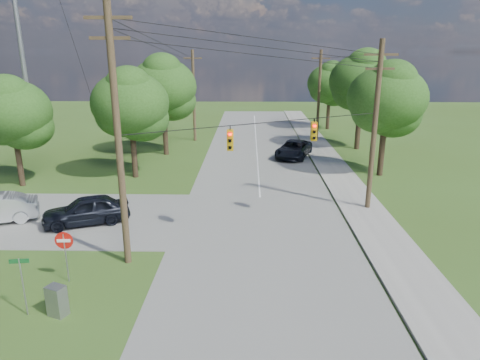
{
  "coord_description": "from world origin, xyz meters",
  "views": [
    {
      "loc": [
        1.23,
        -18.16,
        9.74
      ],
      "look_at": [
        0.72,
        5.0,
        2.79
      ],
      "focal_mm": 32.0,
      "sensor_mm": 36.0,
      "label": 1
    }
  ],
  "objects_px": {
    "pole_ne": "(375,125)",
    "car_main_north": "(294,149)",
    "car_cross_dark": "(86,210)",
    "control_cabinet": "(57,301)",
    "pole_sw": "(118,135)",
    "pole_north_e": "(319,95)",
    "do_not_enter_sign": "(65,246)",
    "pole_north_w": "(194,95)"
  },
  "relations": [
    {
      "from": "pole_ne",
      "to": "car_main_north",
      "type": "relative_size",
      "value": 1.84
    },
    {
      "from": "car_main_north",
      "to": "pole_north_w",
      "type": "bearing_deg",
      "value": 161.99
    },
    {
      "from": "pole_north_w",
      "to": "do_not_enter_sign",
      "type": "height_order",
      "value": "pole_north_w"
    },
    {
      "from": "car_main_north",
      "to": "pole_sw",
      "type": "bearing_deg",
      "value": -95.87
    },
    {
      "from": "do_not_enter_sign",
      "to": "control_cabinet",
      "type": "bearing_deg",
      "value": -79.51
    },
    {
      "from": "pole_north_w",
      "to": "car_main_north",
      "type": "distance_m",
      "value": 13.86
    },
    {
      "from": "pole_sw",
      "to": "pole_north_e",
      "type": "xyz_separation_m",
      "value": [
        13.5,
        29.6,
        -1.1
      ]
    },
    {
      "from": "pole_north_w",
      "to": "do_not_enter_sign",
      "type": "bearing_deg",
      "value": -93.13
    },
    {
      "from": "pole_north_e",
      "to": "car_cross_dark",
      "type": "xyz_separation_m",
      "value": [
        -17.21,
        -24.9,
        -4.26
      ]
    },
    {
      "from": "pole_north_e",
      "to": "car_cross_dark",
      "type": "relative_size",
      "value": 2.04
    },
    {
      "from": "car_cross_dark",
      "to": "control_cabinet",
      "type": "relative_size",
      "value": 3.96
    },
    {
      "from": "pole_ne",
      "to": "control_cabinet",
      "type": "relative_size",
      "value": 8.47
    },
    {
      "from": "pole_north_e",
      "to": "control_cabinet",
      "type": "xyz_separation_m",
      "value": [
        -14.99,
        -34.0,
        -4.51
      ]
    },
    {
      "from": "pole_north_e",
      "to": "do_not_enter_sign",
      "type": "relative_size",
      "value": 4.22
    },
    {
      "from": "pole_north_w",
      "to": "pole_sw",
      "type": "bearing_deg",
      "value": -89.23
    },
    {
      "from": "pole_ne",
      "to": "do_not_enter_sign",
      "type": "xyz_separation_m",
      "value": [
        -15.62,
        -9.49,
        -3.74
      ]
    },
    {
      "from": "pole_ne",
      "to": "car_cross_dark",
      "type": "bearing_deg",
      "value": -170.44
    },
    {
      "from": "control_cabinet",
      "to": "car_cross_dark",
      "type": "bearing_deg",
      "value": 126.42
    },
    {
      "from": "pole_north_e",
      "to": "control_cabinet",
      "type": "relative_size",
      "value": 8.07
    },
    {
      "from": "car_cross_dark",
      "to": "do_not_enter_sign",
      "type": "height_order",
      "value": "do_not_enter_sign"
    },
    {
      "from": "pole_sw",
      "to": "pole_north_w",
      "type": "xyz_separation_m",
      "value": [
        -0.4,
        29.6,
        -1.1
      ]
    },
    {
      "from": "pole_ne",
      "to": "pole_north_w",
      "type": "relative_size",
      "value": 1.05
    },
    {
      "from": "car_main_north",
      "to": "control_cabinet",
      "type": "height_order",
      "value": "car_main_north"
    },
    {
      "from": "pole_north_e",
      "to": "pole_ne",
      "type": "bearing_deg",
      "value": -90.0
    },
    {
      "from": "car_main_north",
      "to": "control_cabinet",
      "type": "bearing_deg",
      "value": -94.86
    },
    {
      "from": "pole_sw",
      "to": "pole_ne",
      "type": "xyz_separation_m",
      "value": [
        13.5,
        7.6,
        -0.76
      ]
    },
    {
      "from": "pole_north_w",
      "to": "control_cabinet",
      "type": "height_order",
      "value": "pole_north_w"
    },
    {
      "from": "pole_sw",
      "to": "pole_north_w",
      "type": "bearing_deg",
      "value": 90.77
    },
    {
      "from": "car_cross_dark",
      "to": "do_not_enter_sign",
      "type": "distance_m",
      "value": 6.84
    },
    {
      "from": "pole_north_e",
      "to": "car_cross_dark",
      "type": "distance_m",
      "value": 30.57
    },
    {
      "from": "pole_ne",
      "to": "car_main_north",
      "type": "bearing_deg",
      "value": 103.61
    },
    {
      "from": "pole_north_e",
      "to": "control_cabinet",
      "type": "bearing_deg",
      "value": -113.8
    },
    {
      "from": "control_cabinet",
      "to": "do_not_enter_sign",
      "type": "height_order",
      "value": "do_not_enter_sign"
    },
    {
      "from": "pole_north_w",
      "to": "car_main_north",
      "type": "relative_size",
      "value": 1.75
    },
    {
      "from": "pole_ne",
      "to": "car_cross_dark",
      "type": "distance_m",
      "value": 18.05
    },
    {
      "from": "control_cabinet",
      "to": "car_main_north",
      "type": "bearing_deg",
      "value": 88.73
    },
    {
      "from": "do_not_enter_sign",
      "to": "pole_ne",
      "type": "bearing_deg",
      "value": 27.73
    },
    {
      "from": "pole_sw",
      "to": "control_cabinet",
      "type": "height_order",
      "value": "pole_sw"
    },
    {
      "from": "control_cabinet",
      "to": "pole_sw",
      "type": "bearing_deg",
      "value": 93.96
    },
    {
      "from": "pole_sw",
      "to": "car_main_north",
      "type": "distance_m",
      "value": 24.49
    },
    {
      "from": "pole_sw",
      "to": "pole_north_w",
      "type": "distance_m",
      "value": 29.62
    },
    {
      "from": "control_cabinet",
      "to": "pole_north_e",
      "type": "bearing_deg",
      "value": 88.93
    }
  ]
}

